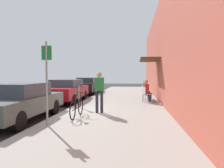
# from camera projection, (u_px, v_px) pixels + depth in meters

# --- Properties ---
(ground_plane) EXTENTS (60.00, 60.00, 0.00)m
(ground_plane) POSITION_uv_depth(u_px,v_px,m) (64.00, 113.00, 9.19)
(ground_plane) COLOR #2D2D30
(sidewalk_slab) EXTENTS (4.50, 32.00, 0.12)m
(sidewalk_slab) POSITION_uv_depth(u_px,v_px,m) (119.00, 106.00, 10.92)
(sidewalk_slab) COLOR #9E9B93
(sidewalk_slab) RESTS_ON ground_plane
(building_facade) EXTENTS (1.40, 32.00, 6.12)m
(building_facade) POSITION_uv_depth(u_px,v_px,m) (166.00, 48.00, 10.53)
(building_facade) COLOR #BC5442
(building_facade) RESTS_ON ground_plane
(parked_car_0) EXTENTS (1.80, 4.40, 1.38)m
(parked_car_0) POSITION_uv_depth(u_px,v_px,m) (19.00, 101.00, 7.58)
(parked_car_0) COLOR #47514C
(parked_car_0) RESTS_ON ground_plane
(parked_car_1) EXTENTS (1.80, 4.40, 1.40)m
(parked_car_1) POSITION_uv_depth(u_px,v_px,m) (66.00, 90.00, 12.74)
(parked_car_1) COLOR maroon
(parked_car_1) RESTS_ON ground_plane
(parked_car_2) EXTENTS (1.80, 4.40, 1.43)m
(parked_car_2) POSITION_uv_depth(u_px,v_px,m) (87.00, 85.00, 18.28)
(parked_car_2) COLOR black
(parked_car_2) RESTS_ON ground_plane
(parking_meter) EXTENTS (0.12, 0.10, 1.32)m
(parking_meter) POSITION_uv_depth(u_px,v_px,m) (79.00, 92.00, 9.92)
(parking_meter) COLOR slate
(parking_meter) RESTS_ON sidewalk_slab
(street_sign) EXTENTS (0.32, 0.06, 2.60)m
(street_sign) POSITION_uv_depth(u_px,v_px,m) (47.00, 77.00, 6.41)
(street_sign) COLOR gray
(street_sign) RESTS_ON sidewalk_slab
(bicycle_0) EXTENTS (0.46, 1.71, 0.90)m
(bicycle_0) POSITION_uv_depth(u_px,v_px,m) (77.00, 107.00, 7.72)
(bicycle_0) COLOR black
(bicycle_0) RESTS_ON sidewalk_slab
(cafe_chair_0) EXTENTS (0.56, 0.56, 0.87)m
(cafe_chair_0) POSITION_uv_depth(u_px,v_px,m) (146.00, 94.00, 11.76)
(cafe_chair_0) COLOR silver
(cafe_chair_0) RESTS_ON sidewalk_slab
(seated_patron_0) EXTENTS (0.51, 0.47, 1.29)m
(seated_patron_0) POSITION_uv_depth(u_px,v_px,m) (147.00, 90.00, 11.77)
(seated_patron_0) COLOR #232838
(seated_patron_0) RESTS_ON sidewalk_slab
(cafe_chair_1) EXTENTS (0.46, 0.46, 0.87)m
(cafe_chair_1) POSITION_uv_depth(u_px,v_px,m) (145.00, 92.00, 12.64)
(cafe_chair_1) COLOR silver
(cafe_chair_1) RESTS_ON sidewalk_slab
(seated_patron_1) EXTENTS (0.44, 0.37, 1.29)m
(seated_patron_1) POSITION_uv_depth(u_px,v_px,m) (146.00, 89.00, 12.62)
(seated_patron_1) COLOR #232838
(seated_patron_1) RESTS_ON sidewalk_slab
(cafe_chair_2) EXTENTS (0.48, 0.48, 0.87)m
(cafe_chair_2) POSITION_uv_depth(u_px,v_px,m) (145.00, 91.00, 13.39)
(cafe_chair_2) COLOR silver
(cafe_chair_2) RESTS_ON sidewalk_slab
(seated_patron_2) EXTENTS (0.45, 0.39, 1.29)m
(seated_patron_2) POSITION_uv_depth(u_px,v_px,m) (146.00, 88.00, 13.38)
(seated_patron_2) COLOR #232838
(seated_patron_2) RESTS_ON sidewalk_slab
(pedestrian_standing) EXTENTS (0.36, 0.22, 1.70)m
(pedestrian_standing) POSITION_uv_depth(u_px,v_px,m) (99.00, 89.00, 8.52)
(pedestrian_standing) COLOR #232838
(pedestrian_standing) RESTS_ON sidewalk_slab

